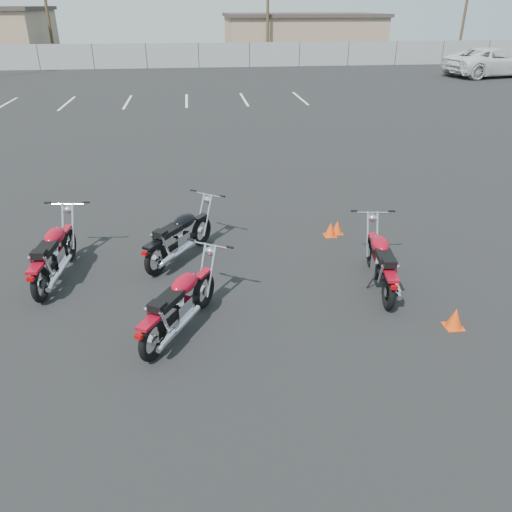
{
  "coord_description": "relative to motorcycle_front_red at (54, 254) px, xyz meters",
  "views": [
    {
      "loc": [
        -0.74,
        -6.92,
        4.49
      ],
      "look_at": [
        0.2,
        0.6,
        0.65
      ],
      "focal_mm": 35.0,
      "sensor_mm": 36.0,
      "label": 1
    }
  ],
  "objects": [
    {
      "name": "tan_building_east",
      "position": [
        13.33,
        42.58,
        1.36
      ],
      "size": [
        14.4,
        9.4,
        3.7
      ],
      "color": "#9B8164",
      "rests_on": "ground"
    },
    {
      "name": "utility_pole_d",
      "position": [
        27.33,
        38.58,
        4.19
      ],
      "size": [
        1.8,
        0.24,
        9.0
      ],
      "color": "#3F2F1D",
      "rests_on": "ground"
    },
    {
      "name": "motorcycle_third_red",
      "position": [
        2.24,
        -1.92,
        -0.02
      ],
      "size": [
        1.46,
        2.04,
        1.05
      ],
      "color": "black",
      "rests_on": "ground"
    },
    {
      "name": "training_cone_far",
      "position": [
        6.43,
        -2.35,
        -0.33
      ],
      "size": [
        0.28,
        0.28,
        0.33
      ],
      "color": "#E9440C",
      "rests_on": "ground"
    },
    {
      "name": "ground",
      "position": [
        3.33,
        -1.42,
        -0.5
      ],
      "size": [
        120.0,
        120.0,
        0.0
      ],
      "primitive_type": "plane",
      "color": "black",
      "rests_on": "ground"
    },
    {
      "name": "motorcycle_rear_red",
      "position": [
        5.71,
        -0.98,
        -0.02
      ],
      "size": [
        0.82,
        2.12,
        1.04
      ],
      "color": "black",
      "rests_on": "ground"
    },
    {
      "name": "utility_pole_c",
      "position": [
        9.33,
        37.58,
        4.19
      ],
      "size": [
        1.8,
        0.24,
        9.0
      ],
      "color": "#3F2F1D",
      "rests_on": "ground"
    },
    {
      "name": "utility_pole_b",
      "position": [
        -8.67,
        38.58,
        4.19
      ],
      "size": [
        1.8,
        0.24,
        9.0
      ],
      "color": "#3F2F1D",
      "rests_on": "ground"
    },
    {
      "name": "motorcycle_front_red",
      "position": [
        0.0,
        0.0,
        0.0
      ],
      "size": [
        0.86,
        2.23,
        1.09
      ],
      "color": "black",
      "rests_on": "ground"
    },
    {
      "name": "motorcycle_second_black",
      "position": [
        2.22,
        0.52,
        -0.02
      ],
      "size": [
        1.6,
        1.97,
        1.05
      ],
      "color": "black",
      "rests_on": "ground"
    },
    {
      "name": "white_van",
      "position": [
        23.14,
        25.72,
        0.96
      ],
      "size": [
        4.56,
        8.13,
        2.91
      ],
      "primitive_type": "imported",
      "rotation": [
        0.0,
        0.0,
        1.78
      ],
      "color": "silver",
      "rests_on": "ground"
    },
    {
      "name": "training_cone_extra",
      "position": [
        5.58,
        1.33,
        -0.35
      ],
      "size": [
        0.25,
        0.25,
        0.3
      ],
      "color": "#E9440C",
      "rests_on": "ground"
    },
    {
      "name": "parking_line_stripes",
      "position": [
        0.83,
        18.58,
        -0.49
      ],
      "size": [
        15.12,
        4.0,
        0.01
      ],
      "color": "silver",
      "rests_on": "ground"
    },
    {
      "name": "chainlink_fence",
      "position": [
        3.33,
        33.58,
        0.4
      ],
      "size": [
        80.06,
        0.06,
        1.8
      ],
      "color": "gray",
      "rests_on": "ground"
    },
    {
      "name": "training_cone_near",
      "position": [
        5.41,
        1.22,
        -0.34
      ],
      "size": [
        0.26,
        0.26,
        0.31
      ],
      "color": "#E9440C",
      "rests_on": "ground"
    }
  ]
}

